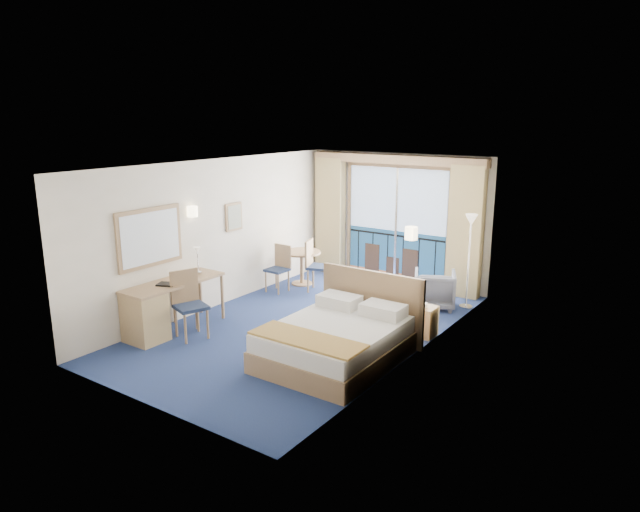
% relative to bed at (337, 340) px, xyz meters
% --- Properties ---
extents(floor, '(6.50, 6.50, 0.00)m').
position_rel_bed_xyz_m(floor, '(-1.17, 0.83, -0.31)').
color(floor, navy).
rests_on(floor, ground).
extents(room_walls, '(4.04, 6.54, 2.72)m').
position_rel_bed_xyz_m(room_walls, '(-1.17, 0.83, 1.46)').
color(room_walls, beige).
rests_on(room_walls, ground).
extents(balcony_door, '(2.36, 0.03, 2.52)m').
position_rel_bed_xyz_m(balcony_door, '(-1.18, 4.05, 0.83)').
color(balcony_door, navy).
rests_on(balcony_door, room_walls).
extents(curtain_left, '(0.65, 0.22, 2.55)m').
position_rel_bed_xyz_m(curtain_left, '(-2.72, 3.90, 0.96)').
color(curtain_left, tan).
rests_on(curtain_left, room_walls).
extents(curtain_right, '(0.65, 0.22, 2.55)m').
position_rel_bed_xyz_m(curtain_right, '(0.38, 3.90, 0.96)').
color(curtain_right, tan).
rests_on(curtain_right, room_walls).
extents(pelmet, '(3.80, 0.25, 0.18)m').
position_rel_bed_xyz_m(pelmet, '(-1.17, 3.93, 2.27)').
color(pelmet, '#A07C56').
rests_on(pelmet, room_walls).
extents(mirror, '(0.05, 1.25, 0.95)m').
position_rel_bed_xyz_m(mirror, '(-3.14, -0.67, 1.24)').
color(mirror, '#A07C56').
rests_on(mirror, room_walls).
extents(wall_print, '(0.04, 0.42, 0.52)m').
position_rel_bed_xyz_m(wall_print, '(-3.14, 1.28, 1.29)').
color(wall_print, '#A07C56').
rests_on(wall_print, room_walls).
extents(sconce_left, '(0.18, 0.18, 0.18)m').
position_rel_bed_xyz_m(sconce_left, '(-3.11, 0.23, 1.54)').
color(sconce_left, '#FFE6B2').
rests_on(sconce_left, room_walls).
extents(sconce_right, '(0.18, 0.18, 0.18)m').
position_rel_bed_xyz_m(sconce_right, '(0.77, 0.68, 1.54)').
color(sconce_right, '#FFE6B2').
rests_on(sconce_right, room_walls).
extents(bed, '(1.78, 2.11, 1.12)m').
position_rel_bed_xyz_m(bed, '(0.00, 0.00, 0.00)').
color(bed, '#A07C56').
rests_on(bed, ground).
extents(nightstand, '(0.37, 0.36, 0.49)m').
position_rel_bed_xyz_m(nightstand, '(0.63, 1.57, -0.07)').
color(nightstand, tan).
rests_on(nightstand, ground).
extents(phone, '(0.17, 0.14, 0.07)m').
position_rel_bed_xyz_m(phone, '(0.59, 1.52, 0.21)').
color(phone, white).
rests_on(phone, nightstand).
extents(armchair, '(0.97, 0.98, 0.68)m').
position_rel_bed_xyz_m(armchair, '(0.19, 2.98, 0.03)').
color(armchair, '#4C525C').
rests_on(armchair, ground).
extents(floor_lamp, '(0.24, 0.24, 1.74)m').
position_rel_bed_xyz_m(floor_lamp, '(0.70, 3.29, 1.01)').
color(floor_lamp, silver).
rests_on(floor_lamp, ground).
extents(desk, '(0.60, 1.76, 0.82)m').
position_rel_bed_xyz_m(desk, '(-2.86, -0.97, 0.14)').
color(desk, '#A07C56').
rests_on(desk, ground).
extents(desk_chair, '(0.60, 0.59, 1.07)m').
position_rel_bed_xyz_m(desk_chair, '(-2.45, -0.56, 0.29)').
color(desk_chair, '#1F2C49').
rests_on(desk_chair, ground).
extents(folder, '(0.35, 0.31, 0.03)m').
position_rel_bed_xyz_m(folder, '(-2.79, -0.69, 0.52)').
color(folder, black).
rests_on(folder, desk).
extents(desk_lamp, '(0.12, 0.12, 0.44)m').
position_rel_bed_xyz_m(desk_lamp, '(-2.86, 0.06, 0.84)').
color(desk_lamp, silver).
rests_on(desk_lamp, desk).
extents(round_table, '(0.78, 0.78, 0.70)m').
position_rel_bed_xyz_m(round_table, '(-2.68, 2.77, 0.22)').
color(round_table, '#A07C56').
rests_on(round_table, ground).
extents(table_chair_a, '(0.57, 0.57, 1.03)m').
position_rel_bed_xyz_m(table_chair_a, '(-2.20, 2.56, 0.27)').
color(table_chair_a, '#1F2C49').
rests_on(table_chair_a, ground).
extents(table_chair_b, '(0.41, 0.42, 0.93)m').
position_rel_bed_xyz_m(table_chair_b, '(-2.78, 2.16, 0.21)').
color(table_chair_b, '#1F2C49').
rests_on(table_chair_b, ground).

